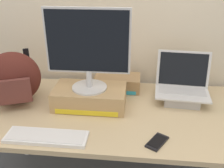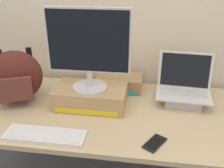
{
  "view_description": "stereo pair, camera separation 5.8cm",
  "coord_description": "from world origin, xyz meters",
  "views": [
    {
      "loc": [
        0.15,
        -1.37,
        1.56
      ],
      "look_at": [
        0.0,
        0.0,
        0.9
      ],
      "focal_mm": 41.59,
      "sensor_mm": 36.0,
      "label": 1
    },
    {
      "loc": [
        0.2,
        -1.36,
        1.56
      ],
      "look_at": [
        0.0,
        0.0,
        0.9
      ],
      "focal_mm": 41.59,
      "sensor_mm": 36.0,
      "label": 2
    }
  ],
  "objects": [
    {
      "name": "back_wall",
      "position": [
        0.0,
        0.51,
        1.3
      ],
      "size": [
        7.0,
        0.1,
        2.6
      ],
      "primitive_type": "cube",
      "color": "beige",
      "rests_on": "ground"
    },
    {
      "name": "desk",
      "position": [
        0.0,
        0.0,
        0.65
      ],
      "size": [
        1.71,
        0.83,
        0.72
      ],
      "color": "tan",
      "rests_on": "ground"
    },
    {
      "name": "toner_box_yellow",
      "position": [
        -0.15,
        0.05,
        0.78
      ],
      "size": [
        0.45,
        0.26,
        0.12
      ],
      "color": "tan",
      "rests_on": "desk"
    },
    {
      "name": "desktop_monitor",
      "position": [
        -0.15,
        0.04,
        1.1
      ],
      "size": [
        0.5,
        0.22,
        0.49
      ],
      "rotation": [
        0.0,
        0.0,
        0.01
      ],
      "color": "silver",
      "rests_on": "toner_box_yellow"
    },
    {
      "name": "open_laptop",
      "position": [
        0.44,
        0.17,
        0.78
      ],
      "size": [
        0.36,
        0.27,
        0.31
      ],
      "rotation": [
        0.0,
        0.0,
        -0.07
      ],
      "color": "#ADADB2",
      "rests_on": "desk"
    },
    {
      "name": "external_keyboard",
      "position": [
        -0.31,
        -0.32,
        0.73
      ],
      "size": [
        0.43,
        0.13,
        0.02
      ],
      "rotation": [
        0.0,
        0.0,
        0.0
      ],
      "color": "white",
      "rests_on": "desk"
    },
    {
      "name": "messenger_backpack",
      "position": [
        -0.63,
        0.04,
        0.88
      ],
      "size": [
        0.4,
        0.35,
        0.34
      ],
      "rotation": [
        0.0,
        0.0,
        0.4
      ],
      "color": "#4C1E19",
      "rests_on": "desk"
    },
    {
      "name": "cell_phone",
      "position": [
        0.26,
        -0.29,
        0.72
      ],
      "size": [
        0.13,
        0.15,
        0.01
      ],
      "rotation": [
        0.0,
        0.0,
        -0.54
      ],
      "color": "black",
      "rests_on": "desk"
    },
    {
      "name": "toner_box_cyan",
      "position": [
        0.01,
        0.3,
        0.77
      ],
      "size": [
        0.32,
        0.18,
        0.1
      ],
      "color": "#9E7A51",
      "rests_on": "desk"
    }
  ]
}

